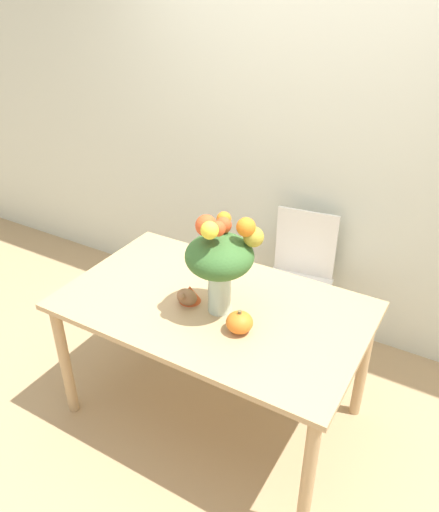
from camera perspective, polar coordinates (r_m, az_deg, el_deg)
The scene contains 7 objects.
ground_plane at distance 3.07m, azimuth -0.65°, elevation -17.17°, with size 12.00×12.00×0.00m, color tan.
wall_back at distance 3.23m, azimuth 9.87°, elevation 13.47°, with size 8.00×0.06×2.70m.
dining_table at distance 2.61m, azimuth -0.74°, elevation -7.05°, with size 1.55×0.93×0.77m.
flower_vase at distance 2.34m, azimuth 0.13°, elevation -0.19°, with size 0.35×0.33×0.53m.
pumpkin at distance 2.35m, azimuth 2.30°, elevation -7.57°, with size 0.13×0.13×0.12m.
turkey_figurine at distance 2.54m, azimuth -3.55°, elevation -4.46°, with size 0.11×0.15×0.09m.
dining_chair_near_window at distance 3.31m, azimuth 8.98°, elevation -2.72°, with size 0.47×0.47×0.92m.
Camera 1 is at (1.08, -1.77, 2.26)m, focal length 35.00 mm.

